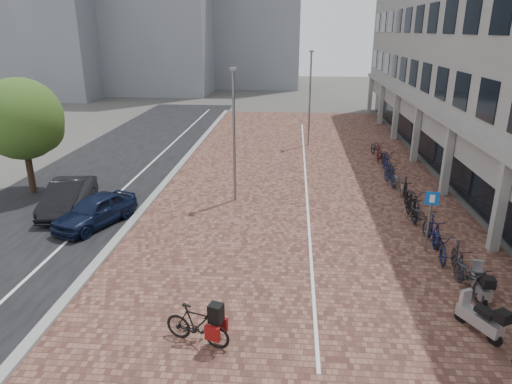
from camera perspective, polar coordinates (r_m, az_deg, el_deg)
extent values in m
plane|color=#474442|center=(14.09, -2.03, -13.20)|extent=(140.00, 140.00, 0.00)
cube|color=brown|center=(24.96, 5.70, 1.66)|extent=(14.50, 42.00, 0.04)
cube|color=black|center=(27.06, -18.29, 2.15)|extent=(8.00, 50.00, 0.03)
cube|color=gray|center=(25.78, -10.28, 2.16)|extent=(0.35, 42.00, 0.14)
cube|color=white|center=(26.34, -14.27, 2.12)|extent=(0.12, 44.00, 0.00)
cube|color=white|center=(24.96, 6.16, 1.70)|extent=(0.10, 30.00, 0.00)
cube|color=gray|center=(30.10, 28.92, 18.92)|extent=(8.00, 40.00, 13.00)
cube|color=black|center=(29.54, 20.71, 6.69)|extent=(0.15, 38.00, 3.20)
cube|color=gray|center=(29.19, 20.74, 10.05)|extent=(1.60, 38.00, 0.30)
cube|color=gray|center=(18.38, 27.94, -1.64)|extent=(0.35, 0.35, 3.40)
cube|color=gray|center=(23.73, 22.58, 3.55)|extent=(0.35, 0.35, 3.40)
cube|color=gray|center=(29.33, 19.20, 6.78)|extent=(0.35, 0.35, 3.40)
cube|color=gray|center=(35.07, 16.89, 8.95)|extent=(0.35, 0.35, 3.40)
cube|color=gray|center=(40.88, 15.22, 10.50)|extent=(0.35, 0.35, 3.40)
cube|color=gray|center=(46.74, 13.95, 11.65)|extent=(0.35, 0.35, 3.40)
cube|color=gray|center=(60.42, -23.93, 20.20)|extent=(10.00, 10.00, 20.00)
imported|color=black|center=(19.88, -19.27, -2.18)|extent=(2.87, 4.07, 1.29)
imported|color=black|center=(21.78, -22.23, -0.54)|extent=(2.03, 4.36, 1.38)
imported|color=black|center=(12.21, -7.30, -16.02)|extent=(1.89, 1.04, 1.09)
cube|color=black|center=(11.94, -7.40, -14.09)|extent=(0.41, 0.39, 0.49)
cube|color=maroon|center=(12.23, -8.36, -15.72)|extent=(0.40, 0.22, 0.38)
cube|color=maroon|center=(12.14, -6.26, -15.89)|extent=(0.40, 0.22, 0.38)
cylinder|color=slate|center=(17.56, 20.54, -3.77)|extent=(0.07, 0.07, 2.09)
cube|color=#0D50B5|center=(17.19, 20.96, -0.75)|extent=(0.48, 0.11, 0.48)
cylinder|color=gray|center=(20.85, -2.73, 6.70)|extent=(0.12, 0.12, 6.01)
cylinder|color=gray|center=(31.77, 6.65, 11.25)|extent=(0.12, 0.12, 6.27)
cylinder|color=#382619|center=(24.92, -26.19, 2.58)|extent=(0.31, 0.31, 2.44)
sphere|color=#33511B|center=(24.41, -27.04, 8.06)|extent=(3.83, 3.83, 3.83)
sphere|color=#33511B|center=(24.72, -25.38, 7.18)|extent=(2.44, 2.44, 2.44)
imported|color=#222228|center=(15.59, 24.88, -9.54)|extent=(0.89, 2.03, 1.04)
imported|color=black|center=(16.56, 23.71, -7.62)|extent=(0.69, 1.79, 1.05)
imported|color=#121733|center=(17.46, 21.80, -5.96)|extent=(0.83, 2.02, 1.04)
imported|color=black|center=(18.49, 21.12, -4.43)|extent=(0.50, 1.75, 1.05)
imported|color=#222328|center=(19.46, 19.73, -3.09)|extent=(0.92, 2.04, 1.04)
imported|color=black|center=(20.47, 18.71, -1.84)|extent=(0.51, 1.75, 1.05)
imported|color=black|center=(21.60, 18.89, -0.77)|extent=(0.74, 1.99, 1.04)
imported|color=black|center=(22.63, 18.00, 0.25)|extent=(0.79, 1.81, 1.05)
imported|color=#5C5955|center=(23.67, 17.15, 1.16)|extent=(0.77, 2.00, 1.04)
imported|color=#141B37|center=(24.71, 16.23, 2.02)|extent=(0.70, 1.79, 1.05)
imported|color=black|center=(25.85, 16.44, 2.75)|extent=(0.73, 1.98, 1.04)
imported|color=#171A40|center=(26.91, 15.76, 3.47)|extent=(0.53, 1.76, 1.05)
imported|color=black|center=(28.05, 15.84, 4.09)|extent=(0.80, 2.01, 1.04)
imported|color=#4C1714|center=(29.09, 14.89, 4.72)|extent=(0.73, 1.80, 1.05)
imported|color=black|center=(30.20, 14.69, 5.26)|extent=(1.01, 2.06, 1.04)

